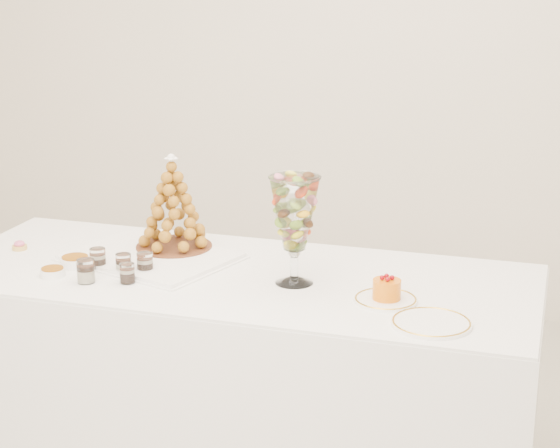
% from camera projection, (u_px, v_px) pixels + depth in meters
% --- Properties ---
extents(buffet_table, '(2.02, 0.81, 0.77)m').
position_uv_depth(buffet_table, '(235.00, 378.00, 3.24)').
color(buffet_table, white).
rests_on(buffet_table, ground).
extents(lace_tray, '(0.63, 0.54, 0.02)m').
position_uv_depth(lace_tray, '(151.00, 257.00, 3.27)').
color(lace_tray, white).
rests_on(lace_tray, buffet_table).
extents(macaron_vase, '(0.16, 0.16, 0.35)m').
position_uv_depth(macaron_vase, '(295.00, 215.00, 2.98)').
color(macaron_vase, white).
rests_on(macaron_vase, buffet_table).
extents(cake_plate, '(0.20, 0.20, 0.01)m').
position_uv_depth(cake_plate, '(386.00, 300.00, 2.88)').
color(cake_plate, white).
rests_on(cake_plate, buffet_table).
extents(spare_plate, '(0.23, 0.23, 0.01)m').
position_uv_depth(spare_plate, '(431.00, 323.00, 2.70)').
color(spare_plate, white).
rests_on(spare_plate, buffet_table).
extents(pink_tart, '(0.05, 0.05, 0.03)m').
position_uv_depth(pink_tart, '(19.00, 246.00, 3.37)').
color(pink_tart, tan).
rests_on(pink_tart, buffet_table).
extents(verrine_a, '(0.07, 0.07, 0.07)m').
position_uv_depth(verrine_a, '(98.00, 259.00, 3.16)').
color(verrine_a, white).
rests_on(verrine_a, buffet_table).
extents(verrine_b, '(0.06, 0.06, 0.07)m').
position_uv_depth(verrine_b, '(123.00, 264.00, 3.12)').
color(verrine_b, white).
rests_on(verrine_b, buffet_table).
extents(verrine_c, '(0.06, 0.06, 0.07)m').
position_uv_depth(verrine_c, '(145.00, 263.00, 3.12)').
color(verrine_c, white).
rests_on(verrine_c, buffet_table).
extents(verrine_d, '(0.07, 0.07, 0.08)m').
position_uv_depth(verrine_d, '(86.00, 271.00, 3.03)').
color(verrine_d, white).
rests_on(verrine_d, buffet_table).
extents(verrine_e, '(0.06, 0.06, 0.07)m').
position_uv_depth(verrine_e, '(127.00, 273.00, 3.03)').
color(verrine_e, white).
rests_on(verrine_e, buffet_table).
extents(ramekin_back, '(0.10, 0.10, 0.03)m').
position_uv_depth(ramekin_back, '(75.00, 262.00, 3.20)').
color(ramekin_back, white).
rests_on(ramekin_back, buffet_table).
extents(ramekin_front, '(0.08, 0.08, 0.03)m').
position_uv_depth(ramekin_front, '(53.00, 272.00, 3.10)').
color(ramekin_front, white).
rests_on(ramekin_front, buffet_table).
extents(croquembouche, '(0.27, 0.27, 0.34)m').
position_uv_depth(croquembouche, '(173.00, 202.00, 3.30)').
color(croquembouche, '#5E3018').
rests_on(croquembouche, lace_tray).
extents(mousse_cake, '(0.09, 0.09, 0.08)m').
position_uv_depth(mousse_cake, '(387.00, 289.00, 2.87)').
color(mousse_cake, orange).
rests_on(mousse_cake, cake_plate).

